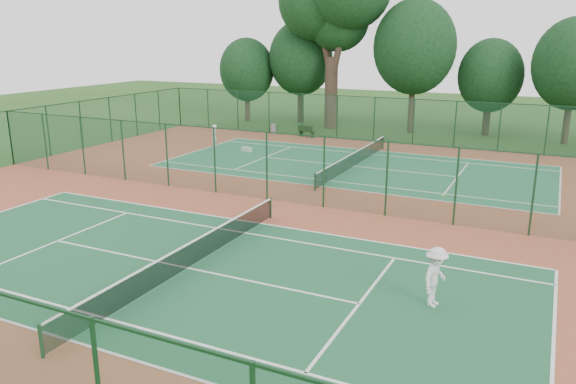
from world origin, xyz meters
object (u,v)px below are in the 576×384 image
at_px(trash_bin, 273,129).
at_px(kit_bag, 246,149).
at_px(bench, 306,131).
at_px(big_tree, 335,0).
at_px(player_near, 436,277).
at_px(player_far, 214,137).

distance_m(trash_bin, kit_bag, 7.58).
distance_m(bench, big_tree, 11.86).
height_order(player_near, player_far, player_near).
bearing_deg(player_far, kit_bag, 74.48).
bearing_deg(kit_bag, player_far, -161.17).
bearing_deg(big_tree, player_near, -63.61).
xyz_separation_m(trash_bin, kit_bag, (1.62, -7.40, -0.28)).
height_order(bench, big_tree, big_tree).
relative_size(player_near, trash_bin, 2.20).
distance_m(bench, kit_bag, 7.44).
xyz_separation_m(trash_bin, big_tree, (3.21, 5.49, 10.52)).
xyz_separation_m(bench, big_tree, (0.13, 5.59, 10.46)).
height_order(trash_bin, bench, bench).
distance_m(kit_bag, big_tree, 16.89).
height_order(player_far, big_tree, big_tree).
relative_size(player_far, bench, 1.10).
xyz_separation_m(player_near, big_tree, (-15.47, 31.19, 10.00)).
bearing_deg(player_near, bench, 43.18).
distance_m(player_near, bench, 29.98).
relative_size(player_near, player_far, 1.07).
distance_m(player_near, kit_bag, 25.04).
relative_size(trash_bin, kit_bag, 1.04).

